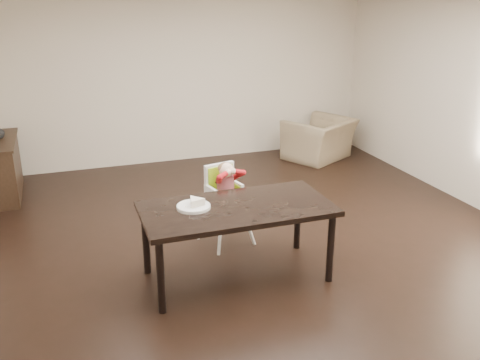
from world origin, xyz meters
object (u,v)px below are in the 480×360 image
object	(u,v)px
dining_table	(237,214)
sideboard	(2,168)
high_chair	(225,186)
armchair	(320,132)

from	to	relation	value
dining_table	sideboard	bearing A→B (deg)	126.21
dining_table	high_chair	size ratio (longest dim) A/B	1.92
dining_table	high_chair	bearing A→B (deg)	80.66
dining_table	sideboard	distance (m)	3.88
dining_table	armchair	size ratio (longest dim) A/B	1.76
armchair	sideboard	bearing A→B (deg)	-27.13
high_chair	armchair	size ratio (longest dim) A/B	0.92
sideboard	dining_table	bearing A→B (deg)	-53.79
dining_table	sideboard	world-z (taller)	sideboard
dining_table	high_chair	distance (m)	0.80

